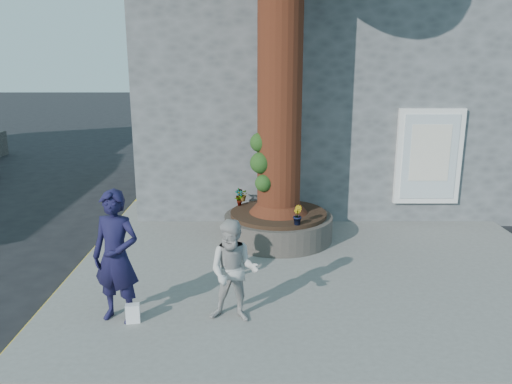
{
  "coord_description": "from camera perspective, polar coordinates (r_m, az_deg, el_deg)",
  "views": [
    {
      "loc": [
        0.31,
        -8.15,
        3.78
      ],
      "look_at": [
        0.32,
        1.64,
        1.25
      ],
      "focal_mm": 35.0,
      "sensor_mm": 36.0,
      "label": 1
    }
  ],
  "objects": [
    {
      "name": "plant_c",
      "position": [
        11.38,
        -1.89,
        -0.31
      ],
      "size": [
        0.21,
        0.21,
        0.3
      ],
      "primitive_type": "imported",
      "rotation": [
        0.0,
        0.0,
        3.43
      ],
      "color": "gray",
      "rests_on": "planter"
    },
    {
      "name": "man",
      "position": [
        7.47,
        -15.69,
        -7.12
      ],
      "size": [
        0.81,
        0.64,
        1.96
      ],
      "primitive_type": "imported",
      "rotation": [
        0.0,
        0.0,
        -0.26
      ],
      "color": "#141233",
      "rests_on": "pavement"
    },
    {
      "name": "shopping_bag",
      "position": [
        7.66,
        -13.9,
        -13.31
      ],
      "size": [
        0.22,
        0.15,
        0.28
      ],
      "primitive_type": "cube",
      "rotation": [
        0.0,
        0.0,
        0.17
      ],
      "color": "white",
      "rests_on": "pavement"
    },
    {
      "name": "ground",
      "position": [
        8.99,
        -2.08,
        -10.39
      ],
      "size": [
        120.0,
        120.0,
        0.0
      ],
      "primitive_type": "plane",
      "color": "black",
      "rests_on": "ground"
    },
    {
      "name": "plant_a",
      "position": [
        11.03,
        -1.95,
        -0.62
      ],
      "size": [
        0.24,
        0.21,
        0.37
      ],
      "primitive_type": "imported",
      "rotation": [
        0.0,
        0.0,
        0.5
      ],
      "color": "gray",
      "rests_on": "planter"
    },
    {
      "name": "plant_d",
      "position": [
        11.38,
        -1.52,
        -0.28
      ],
      "size": [
        0.36,
        0.37,
        0.32
      ],
      "primitive_type": "imported",
      "rotation": [
        0.0,
        0.0,
        5.2
      ],
      "color": "gray",
      "rests_on": "planter"
    },
    {
      "name": "plant_b",
      "position": [
        9.76,
        4.72,
        -2.65
      ],
      "size": [
        0.24,
        0.24,
        0.38
      ],
      "primitive_type": "imported",
      "rotation": [
        0.0,
        0.0,
        1.75
      ],
      "color": "gray",
      "rests_on": "planter"
    },
    {
      "name": "woman",
      "position": [
        7.26,
        -2.57,
        -9.04
      ],
      "size": [
        0.82,
        0.68,
        1.53
      ],
      "primitive_type": "imported",
      "rotation": [
        0.0,
        0.0,
        -0.15
      ],
      "color": "#B4B0AC",
      "rests_on": "pavement"
    },
    {
      "name": "stone_shop",
      "position": [
        15.51,
        8.22,
        12.06
      ],
      "size": [
        10.3,
        8.3,
        6.3
      ],
      "color": "#4F5355",
      "rests_on": "ground"
    },
    {
      "name": "yellow_line",
      "position": [
        10.45,
        -18.99,
        -7.53
      ],
      "size": [
        0.1,
        30.0,
        0.01
      ],
      "primitive_type": "cube",
      "color": "yellow",
      "rests_on": "ground"
    },
    {
      "name": "pavement",
      "position": [
        9.95,
        6.86,
        -7.58
      ],
      "size": [
        9.0,
        8.0,
        0.12
      ],
      "primitive_type": "cube",
      "color": "slate",
      "rests_on": "ground"
    },
    {
      "name": "planter",
      "position": [
        10.7,
        2.56,
        -3.86
      ],
      "size": [
        2.3,
        2.3,
        0.6
      ],
      "color": "black",
      "rests_on": "pavement"
    }
  ]
}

